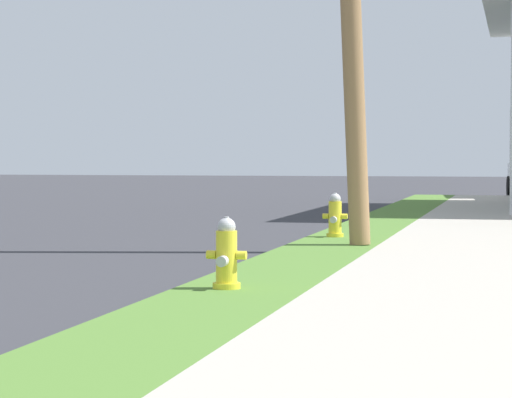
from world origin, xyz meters
name	(u,v)px	position (x,y,z in m)	size (l,w,h in m)	color
fire_hydrant_second	(226,257)	(0.55, 11.61, 0.45)	(0.42, 0.38, 0.74)	yellow
fire_hydrant_third	(335,218)	(0.48, 19.20, 0.45)	(0.42, 0.37, 0.74)	yellow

